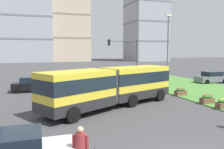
{
  "coord_description": "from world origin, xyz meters",
  "views": [
    {
      "loc": [
        -5.53,
        -6.67,
        4.31
      ],
      "look_at": [
        0.98,
        13.38,
        2.2
      ],
      "focal_mm": 37.06,
      "sensor_mm": 36.0,
      "label": 1
    }
  ],
  "objects_px": {
    "car_grey_wagon": "(211,78)",
    "apartment_tower_centre": "(64,7)",
    "articulated_bus": "(111,86)",
    "flower_planter_3": "(207,99)",
    "car_black_sedan": "(33,84)",
    "traffic_light_far_right": "(127,53)",
    "apartment_tower_eastcentre": "(146,15)",
    "flower_planter_4": "(181,92)",
    "pedestrian_crossing": "(80,147)",
    "streetlight_median": "(168,47)",
    "flower_planter_2": "(224,103)"
  },
  "relations": [
    {
      "from": "car_grey_wagon",
      "to": "apartment_tower_centre",
      "type": "xyz_separation_m",
      "value": [
        -10.54,
        80.95,
        23.44
      ]
    },
    {
      "from": "articulated_bus",
      "to": "flower_planter_3",
      "type": "xyz_separation_m",
      "value": [
        7.79,
        -1.5,
        -1.23
      ]
    },
    {
      "from": "car_black_sedan",
      "to": "flower_planter_3",
      "type": "xyz_separation_m",
      "value": [
        13.72,
        -10.87,
        -0.33
      ]
    },
    {
      "from": "traffic_light_far_right",
      "to": "apartment_tower_eastcentre",
      "type": "bearing_deg",
      "value": 62.12
    },
    {
      "from": "articulated_bus",
      "to": "apartment_tower_eastcentre",
      "type": "bearing_deg",
      "value": 62.28
    },
    {
      "from": "car_grey_wagon",
      "to": "flower_planter_4",
      "type": "relative_size",
      "value": 4.06
    },
    {
      "from": "pedestrian_crossing",
      "to": "apartment_tower_eastcentre",
      "type": "height_order",
      "value": "apartment_tower_eastcentre"
    },
    {
      "from": "car_grey_wagon",
      "to": "articulated_bus",
      "type": "bearing_deg",
      "value": -152.92
    },
    {
      "from": "articulated_bus",
      "to": "apartment_tower_centre",
      "type": "xyz_separation_m",
      "value": [
        6.69,
        89.75,
        22.54
      ]
    },
    {
      "from": "car_black_sedan",
      "to": "streetlight_median",
      "type": "height_order",
      "value": "streetlight_median"
    },
    {
      "from": "articulated_bus",
      "to": "traffic_light_far_right",
      "type": "height_order",
      "value": "traffic_light_far_right"
    },
    {
      "from": "streetlight_median",
      "to": "apartment_tower_eastcentre",
      "type": "xyz_separation_m",
      "value": [
        33.08,
        73.61,
        16.42
      ]
    },
    {
      "from": "car_black_sedan",
      "to": "traffic_light_far_right",
      "type": "height_order",
      "value": "traffic_light_far_right"
    },
    {
      "from": "traffic_light_far_right",
      "to": "apartment_tower_eastcentre",
      "type": "height_order",
      "value": "apartment_tower_eastcentre"
    },
    {
      "from": "articulated_bus",
      "to": "flower_planter_2",
      "type": "distance_m",
      "value": 8.54
    },
    {
      "from": "articulated_bus",
      "to": "flower_planter_2",
      "type": "relative_size",
      "value": 10.61
    },
    {
      "from": "car_black_sedan",
      "to": "apartment_tower_centre",
      "type": "height_order",
      "value": "apartment_tower_centre"
    },
    {
      "from": "streetlight_median",
      "to": "apartment_tower_centre",
      "type": "bearing_deg",
      "value": 92.09
    },
    {
      "from": "streetlight_median",
      "to": "apartment_tower_centre",
      "type": "xyz_separation_m",
      "value": [
        -3.0,
        81.97,
        19.4
      ]
    },
    {
      "from": "car_black_sedan",
      "to": "streetlight_median",
      "type": "relative_size",
      "value": 0.51
    },
    {
      "from": "apartment_tower_centre",
      "to": "apartment_tower_eastcentre",
      "type": "bearing_deg",
      "value": -13.04
    },
    {
      "from": "flower_planter_3",
      "to": "apartment_tower_centre",
      "type": "bearing_deg",
      "value": 90.69
    },
    {
      "from": "car_black_sedan",
      "to": "apartment_tower_eastcentre",
      "type": "xyz_separation_m",
      "value": [
        48.69,
        72.04,
        20.46
      ]
    },
    {
      "from": "streetlight_median",
      "to": "traffic_light_far_right",
      "type": "bearing_deg",
      "value": 132.69
    },
    {
      "from": "apartment_tower_centre",
      "to": "car_black_sedan",
      "type": "bearing_deg",
      "value": -98.92
    },
    {
      "from": "traffic_light_far_right",
      "to": "apartment_tower_centre",
      "type": "bearing_deg",
      "value": 89.46
    },
    {
      "from": "car_black_sedan",
      "to": "apartment_tower_eastcentre",
      "type": "height_order",
      "value": "apartment_tower_eastcentre"
    },
    {
      "from": "flower_planter_2",
      "to": "apartment_tower_centre",
      "type": "distance_m",
      "value": 96.02
    },
    {
      "from": "streetlight_median",
      "to": "flower_planter_4",
      "type": "bearing_deg",
      "value": -108.74
    },
    {
      "from": "car_grey_wagon",
      "to": "car_black_sedan",
      "type": "height_order",
      "value": "same"
    },
    {
      "from": "flower_planter_4",
      "to": "traffic_light_far_right",
      "type": "relative_size",
      "value": 0.19
    },
    {
      "from": "flower_planter_3",
      "to": "streetlight_median",
      "type": "bearing_deg",
      "value": 78.44
    },
    {
      "from": "flower_planter_2",
      "to": "flower_planter_3",
      "type": "xyz_separation_m",
      "value": [
        0.0,
        1.77,
        0.0
      ]
    },
    {
      "from": "flower_planter_4",
      "to": "streetlight_median",
      "type": "relative_size",
      "value": 0.13
    },
    {
      "from": "flower_planter_2",
      "to": "traffic_light_far_right",
      "type": "relative_size",
      "value": 0.19
    },
    {
      "from": "car_black_sedan",
      "to": "apartment_tower_eastcentre",
      "type": "bearing_deg",
      "value": 55.94
    },
    {
      "from": "apartment_tower_eastcentre",
      "to": "flower_planter_3",
      "type": "bearing_deg",
      "value": -112.88
    },
    {
      "from": "flower_planter_3",
      "to": "pedestrian_crossing",
      "type": "bearing_deg",
      "value": -147.18
    },
    {
      "from": "articulated_bus",
      "to": "flower_planter_4",
      "type": "height_order",
      "value": "articulated_bus"
    },
    {
      "from": "articulated_bus",
      "to": "car_grey_wagon",
      "type": "xyz_separation_m",
      "value": [
        17.23,
        8.81,
        -0.9
      ]
    },
    {
      "from": "traffic_light_far_right",
      "to": "apartment_tower_eastcentre",
      "type": "relative_size",
      "value": 0.14
    },
    {
      "from": "car_grey_wagon",
      "to": "traffic_light_far_right",
      "type": "distance_m",
      "value": 12.13
    },
    {
      "from": "car_black_sedan",
      "to": "flower_planter_2",
      "type": "xyz_separation_m",
      "value": [
        13.72,
        -12.64,
        -0.33
      ]
    },
    {
      "from": "car_grey_wagon",
      "to": "flower_planter_3",
      "type": "height_order",
      "value": "car_grey_wagon"
    },
    {
      "from": "articulated_bus",
      "to": "pedestrian_crossing",
      "type": "distance_m",
      "value": 10.04
    },
    {
      "from": "flower_planter_4",
      "to": "apartment_tower_eastcentre",
      "type": "xyz_separation_m",
      "value": [
        34.98,
        79.21,
        20.79
      ]
    },
    {
      "from": "flower_planter_2",
      "to": "traffic_light_far_right",
      "type": "xyz_separation_m",
      "value": [
        -1.83,
        15.1,
        3.64
      ]
    },
    {
      "from": "flower_planter_3",
      "to": "flower_planter_4",
      "type": "height_order",
      "value": "same"
    },
    {
      "from": "pedestrian_crossing",
      "to": "flower_planter_3",
      "type": "height_order",
      "value": "pedestrian_crossing"
    },
    {
      "from": "articulated_bus",
      "to": "traffic_light_far_right",
      "type": "xyz_separation_m",
      "value": [
        5.96,
        11.83,
        2.41
      ]
    }
  ]
}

